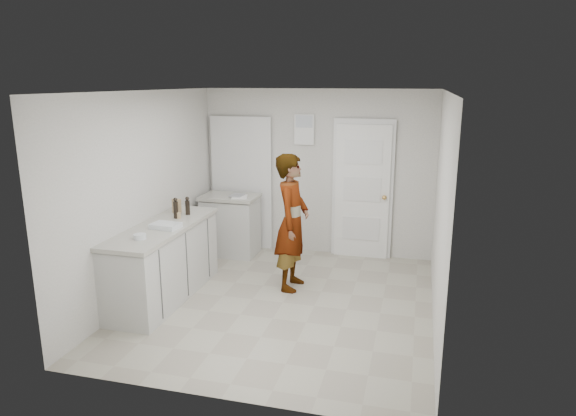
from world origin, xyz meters
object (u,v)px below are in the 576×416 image
(spice_jar, at_px, (179,215))
(oil_cruet_a, at_px, (188,206))
(egg_bowl, at_px, (140,237))
(oil_cruet_b, at_px, (176,208))
(cake_mix_box, at_px, (177,206))
(baking_dish, at_px, (166,226))
(person, at_px, (292,222))

(spice_jar, bearing_deg, oil_cruet_a, 81.77)
(spice_jar, distance_m, egg_bowl, 0.90)
(oil_cruet_a, bearing_deg, oil_cruet_b, -107.65)
(cake_mix_box, xyz_separation_m, egg_bowl, (0.13, -1.14, -0.07))
(cake_mix_box, distance_m, baking_dish, 0.71)
(baking_dish, distance_m, egg_bowl, 0.47)
(person, bearing_deg, oil_cruet_a, 98.49)
(cake_mix_box, xyz_separation_m, oil_cruet_a, (0.18, -0.05, 0.02))
(baking_dish, relative_size, egg_bowl, 2.49)
(oil_cruet_b, height_order, egg_bowl, oil_cruet_b)
(oil_cruet_b, xyz_separation_m, baking_dish, (0.08, -0.43, -0.10))
(cake_mix_box, height_order, baking_dish, cake_mix_box)
(oil_cruet_b, bearing_deg, spice_jar, 5.29)
(oil_cruet_b, relative_size, egg_bowl, 1.92)
(cake_mix_box, bearing_deg, person, 18.27)
(cake_mix_box, distance_m, egg_bowl, 1.15)
(spice_jar, bearing_deg, person, 14.72)
(cake_mix_box, xyz_separation_m, baking_dish, (0.20, -0.68, -0.07))
(person, bearing_deg, egg_bowl, 133.50)
(person, xyz_separation_m, oil_cruet_b, (-1.42, -0.37, 0.18))
(cake_mix_box, height_order, oil_cruet_b, oil_cruet_b)
(oil_cruet_a, height_order, oil_cruet_b, oil_cruet_b)
(oil_cruet_a, xyz_separation_m, baking_dish, (0.02, -0.64, -0.09))
(cake_mix_box, height_order, oil_cruet_a, oil_cruet_a)
(spice_jar, xyz_separation_m, egg_bowl, (-0.02, -0.90, -0.01))
(cake_mix_box, relative_size, oil_cruet_a, 0.78)
(baking_dish, bearing_deg, cake_mix_box, 105.97)
(spice_jar, height_order, oil_cruet_b, oil_cruet_b)
(oil_cruet_a, distance_m, baking_dish, 0.64)
(cake_mix_box, bearing_deg, baking_dish, -60.09)
(person, distance_m, spice_jar, 1.43)
(cake_mix_box, distance_m, oil_cruet_a, 0.19)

